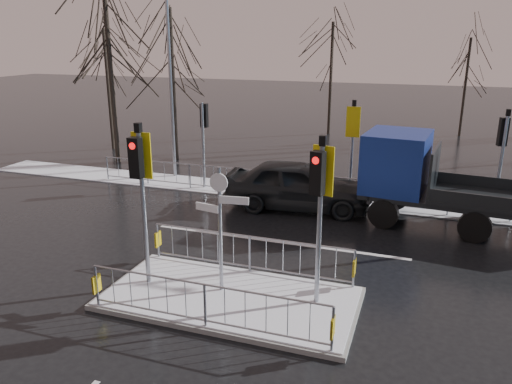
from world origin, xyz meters
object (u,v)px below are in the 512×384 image
(traffic_island, at_px, (230,286))
(street_lamp_left, at_px, (172,74))
(flatbed_truck, at_px, (424,177))
(car_far_lane, at_px, (298,185))

(traffic_island, xyz_separation_m, street_lamp_left, (-6.42, 9.49, 4.10))
(traffic_island, distance_m, flatbed_truck, 8.20)
(traffic_island, relative_size, car_far_lane, 1.14)
(traffic_island, height_order, car_far_lane, traffic_island)
(car_far_lane, bearing_deg, street_lamp_left, 62.62)
(traffic_island, height_order, street_lamp_left, street_lamp_left)
(car_far_lane, bearing_deg, traffic_island, 175.55)
(flatbed_truck, bearing_deg, street_lamp_left, 166.63)
(street_lamp_left, bearing_deg, flatbed_truck, -13.37)
(flatbed_truck, xyz_separation_m, street_lamp_left, (-10.52, 2.50, 2.89))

